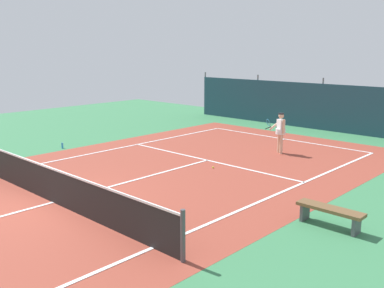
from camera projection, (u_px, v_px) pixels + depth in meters
ground_plane at (54, 202)px, 12.04m from camera, size 36.00×36.00×0.00m
court_surface at (54, 202)px, 12.04m from camera, size 11.02×26.60×0.01m
tennis_net at (52, 185)px, 11.94m from camera, size 10.12×0.10×1.10m
back_fence at (325, 116)px, 23.15m from camera, size 16.30×0.98×2.70m
tennis_player at (280, 130)px, 17.58m from camera, size 0.86×0.62×1.64m
tennis_ball_near_player at (213, 167)px, 15.50m from camera, size 0.07×0.07×0.07m
parked_car at (298, 104)px, 26.64m from camera, size 2.04×4.21×1.68m
courtside_bench at (330, 212)px, 10.31m from camera, size 1.60×0.40×0.49m
water_bottle at (62, 146)px, 18.60m from camera, size 0.08×0.08×0.24m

